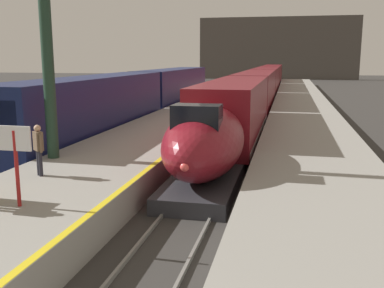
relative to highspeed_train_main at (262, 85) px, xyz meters
name	(u,v)px	position (x,y,z in m)	size (l,w,h in m)	color
platform_left	(181,124)	(-4.05, -20.76, -1.45)	(4.80, 110.00, 1.05)	gray
platform_right	(306,128)	(4.05, -20.76, -1.45)	(4.80, 110.00, 1.05)	gray
platform_left_safety_stripe	(214,117)	(-1.77, -20.76, -0.92)	(0.20, 107.80, 0.01)	yellow
rail_main_left	(235,126)	(-0.75, -18.01, -1.91)	(0.08, 110.00, 0.12)	slate
rail_main_right	(256,127)	(0.75, -18.01, -1.91)	(0.08, 110.00, 0.12)	slate
rail_secondary_left	(127,123)	(-8.85, -18.01, -1.91)	(0.08, 110.00, 0.12)	slate
rail_secondary_right	(146,123)	(-7.35, -18.01, -1.91)	(0.08, 110.00, 0.12)	slate
highspeed_train_main	(262,85)	(0.00, 0.00, 0.00)	(2.92, 75.28, 3.60)	maroon
regional_train_adjacent	(143,94)	(-8.10, -16.45, 0.16)	(2.85, 36.60, 3.80)	#141E4C
station_column_mid	(45,10)	(-5.90, -33.96, 4.59)	(4.00, 0.68, 9.15)	#1E3828
passenger_mid_platform	(38,146)	(-4.96, -36.49, 0.07)	(0.46, 0.41, 1.69)	#23232D
departure_info_board	(15,150)	(-3.83, -39.36, 0.58)	(0.90, 0.10, 2.12)	maroon
terminus_back_wall	(278,48)	(0.00, 56.49, 5.03)	(36.00, 2.00, 14.00)	#4C4742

